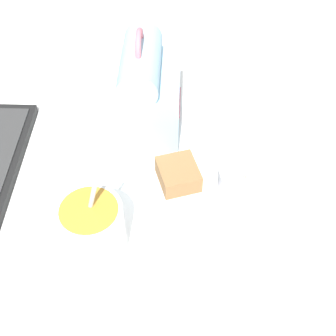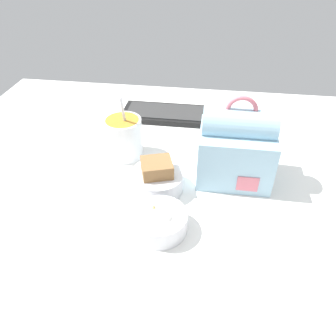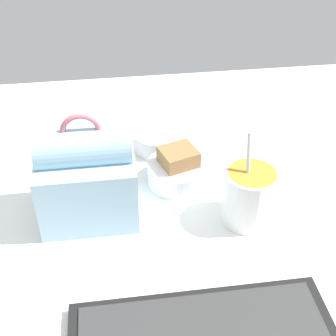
{
  "view_description": "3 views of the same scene",
  "coord_description": "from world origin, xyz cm",
  "px_view_note": "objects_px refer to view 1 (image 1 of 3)",
  "views": [
    {
      "loc": [
        -54.97,
        -4.69,
        68.09
      ],
      "look_at": [
        -1.71,
        -2.84,
        7.0
      ],
      "focal_mm": 50.0,
      "sensor_mm": 36.0,
      "label": 1
    },
    {
      "loc": [
        6.91,
        -64.19,
        54.48
      ],
      "look_at": [
        -1.71,
        -2.84,
        7.0
      ],
      "focal_mm": 35.0,
      "sensor_mm": 36.0,
      "label": 2
    },
    {
      "loc": [
        8.48,
        71.14,
        63.46
      ],
      "look_at": [
        -1.71,
        -2.84,
        7.0
      ],
      "focal_mm": 50.0,
      "sensor_mm": 36.0,
      "label": 3
    }
  ],
  "objects_px": {
    "soup_cup": "(93,230)",
    "bento_bowl_sandwich": "(178,186)",
    "bento_bowl_snacks": "(251,179)",
    "lunch_bag": "(142,93)"
  },
  "relations": [
    {
      "from": "soup_cup",
      "to": "bento_bowl_snacks",
      "type": "relative_size",
      "value": 1.55
    },
    {
      "from": "soup_cup",
      "to": "bento_bowl_sandwich",
      "type": "distance_m",
      "value": 0.17
    },
    {
      "from": "bento_bowl_snacks",
      "to": "soup_cup",
      "type": "bearing_deg",
      "value": 118.14
    },
    {
      "from": "soup_cup",
      "to": "bento_bowl_snacks",
      "type": "xyz_separation_m",
      "value": [
        0.14,
        -0.26,
        -0.03
      ]
    },
    {
      "from": "lunch_bag",
      "to": "bento_bowl_snacks",
      "type": "distance_m",
      "value": 0.26
    },
    {
      "from": "soup_cup",
      "to": "bento_bowl_sandwich",
      "type": "bearing_deg",
      "value": -49.03
    },
    {
      "from": "lunch_bag",
      "to": "bento_bowl_snacks",
      "type": "bearing_deg",
      "value": -127.4
    },
    {
      "from": "lunch_bag",
      "to": "bento_bowl_sandwich",
      "type": "bearing_deg",
      "value": -158.1
    },
    {
      "from": "lunch_bag",
      "to": "bento_bowl_snacks",
      "type": "relative_size",
      "value": 1.88
    },
    {
      "from": "soup_cup",
      "to": "bento_bowl_snacks",
      "type": "distance_m",
      "value": 0.3
    }
  ]
}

